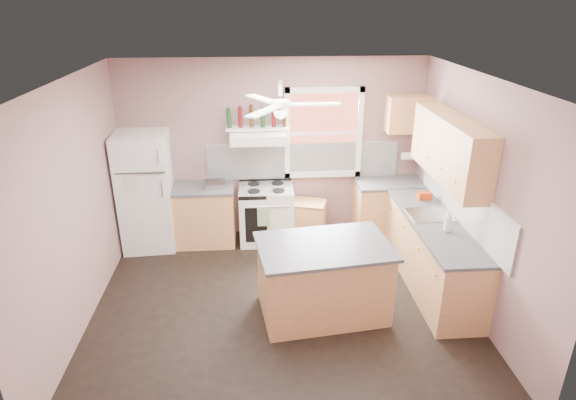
{
  "coord_description": "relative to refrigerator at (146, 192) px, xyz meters",
  "views": [
    {
      "loc": [
        -0.28,
        -4.93,
        3.49
      ],
      "look_at": [
        0.1,
        0.3,
        1.25
      ],
      "focal_mm": 30.0,
      "sensor_mm": 36.0,
      "label": 1
    }
  ],
  "objects": [
    {
      "name": "floor",
      "position": [
        1.87,
        -1.66,
        -0.87
      ],
      "size": [
        4.5,
        4.5,
        0.0
      ],
      "primitive_type": "plane",
      "color": "black",
      "rests_on": "ground"
    },
    {
      "name": "ceiling",
      "position": [
        1.87,
        -1.66,
        1.83
      ],
      "size": [
        4.5,
        4.5,
        0.0
      ],
      "primitive_type": "plane",
      "color": "white",
      "rests_on": "ground"
    },
    {
      "name": "wall_back",
      "position": [
        1.87,
        0.36,
        0.48
      ],
      "size": [
        4.5,
        0.05,
        2.7
      ],
      "primitive_type": "cube",
      "color": "#85625F",
      "rests_on": "ground"
    },
    {
      "name": "wall_right",
      "position": [
        4.14,
        -1.66,
        0.48
      ],
      "size": [
        0.05,
        4.0,
        2.7
      ],
      "primitive_type": "cube",
      "color": "#85625F",
      "rests_on": "ground"
    },
    {
      "name": "wall_left",
      "position": [
        -0.41,
        -1.66,
        0.48
      ],
      "size": [
        0.05,
        4.0,
        2.7
      ],
      "primitive_type": "cube",
      "color": "#85625F",
      "rests_on": "ground"
    },
    {
      "name": "backsplash_back",
      "position": [
        2.32,
        0.32,
        0.31
      ],
      "size": [
        2.9,
        0.03,
        0.55
      ],
      "primitive_type": "cube",
      "color": "white",
      "rests_on": "wall_back"
    },
    {
      "name": "backsplash_right",
      "position": [
        4.1,
        -1.36,
        0.31
      ],
      "size": [
        0.03,
        2.6,
        0.55
      ],
      "primitive_type": "cube",
      "color": "white",
      "rests_on": "wall_right"
    },
    {
      "name": "window_view",
      "position": [
        2.62,
        0.32,
        0.73
      ],
      "size": [
        1.0,
        0.02,
        1.2
      ],
      "primitive_type": "cube",
      "color": "brown",
      "rests_on": "wall_back"
    },
    {
      "name": "window_frame",
      "position": [
        2.62,
        0.29,
        0.73
      ],
      "size": [
        1.16,
        0.07,
        1.36
      ],
      "primitive_type": "cube",
      "color": "white",
      "rests_on": "wall_back"
    },
    {
      "name": "refrigerator",
      "position": [
        0.0,
        0.0,
        0.0
      ],
      "size": [
        0.78,
        0.76,
        1.73
      ],
      "primitive_type": "cube",
      "rotation": [
        0.0,
        0.0,
        0.06
      ],
      "color": "white",
      "rests_on": "floor"
    },
    {
      "name": "base_cabinet_left",
      "position": [
        0.81,
        0.04,
        -0.44
      ],
      "size": [
        0.9,
        0.6,
        0.86
      ],
      "primitive_type": "cube",
      "color": "#BA7D4D",
      "rests_on": "floor"
    },
    {
      "name": "counter_left",
      "position": [
        0.81,
        0.04,
        0.01
      ],
      "size": [
        0.92,
        0.62,
        0.04
      ],
      "primitive_type": "cube",
      "color": "#464648",
      "rests_on": "base_cabinet_left"
    },
    {
      "name": "toaster",
      "position": [
        1.0,
        -0.02,
        0.12
      ],
      "size": [
        0.29,
        0.18,
        0.18
      ],
      "primitive_type": "cube",
      "rotation": [
        0.0,
        0.0,
        0.06
      ],
      "color": "silver",
      "rests_on": "counter_left"
    },
    {
      "name": "stove",
      "position": [
        1.74,
        0.04,
        -0.44
      ],
      "size": [
        0.81,
        0.65,
        0.86
      ],
      "primitive_type": "cube",
      "rotation": [
        0.0,
        0.0,
        -0.01
      ],
      "color": "white",
      "rests_on": "floor"
    },
    {
      "name": "range_hood",
      "position": [
        1.64,
        0.09,
        0.75
      ],
      "size": [
        0.78,
        0.5,
        0.14
      ],
      "primitive_type": "cube",
      "color": "white",
      "rests_on": "wall_back"
    },
    {
      "name": "bottle_shelf",
      "position": [
        1.64,
        0.21,
        0.85
      ],
      "size": [
        0.9,
        0.26,
        0.03
      ],
      "primitive_type": "cube",
      "color": "white",
      "rests_on": "range_hood"
    },
    {
      "name": "cart",
      "position": [
        2.34,
        0.07,
        -0.57
      ],
      "size": [
        0.68,
        0.54,
        0.59
      ],
      "primitive_type": "cube",
      "rotation": [
        0.0,
        0.0,
        -0.27
      ],
      "color": "#BA7D4D",
      "rests_on": "floor"
    },
    {
      "name": "base_cabinet_corner",
      "position": [
        3.62,
        0.04,
        -0.44
      ],
      "size": [
        1.0,
        0.6,
        0.86
      ],
      "primitive_type": "cube",
      "color": "#BA7D4D",
      "rests_on": "floor"
    },
    {
      "name": "base_cabinet_right",
      "position": [
        3.82,
        -1.36,
        -0.44
      ],
      "size": [
        0.6,
        2.2,
        0.86
      ],
      "primitive_type": "cube",
      "color": "#BA7D4D",
      "rests_on": "floor"
    },
    {
      "name": "counter_corner",
      "position": [
        3.62,
        0.04,
        0.01
      ],
      "size": [
        1.02,
        0.62,
        0.04
      ],
      "primitive_type": "cube",
      "color": "#464648",
      "rests_on": "base_cabinet_corner"
    },
    {
      "name": "counter_right",
      "position": [
        3.81,
        -1.36,
        0.01
      ],
      "size": [
        0.62,
        2.22,
        0.04
      ],
      "primitive_type": "cube",
      "color": "#464648",
      "rests_on": "base_cabinet_right"
    },
    {
      "name": "sink",
      "position": [
        3.81,
        -1.16,
        0.03
      ],
      "size": [
        0.55,
        0.45,
        0.03
      ],
      "primitive_type": "cube",
      "color": "silver",
      "rests_on": "counter_right"
    },
    {
      "name": "faucet",
      "position": [
        3.97,
        -1.16,
        0.1
      ],
      "size": [
        0.03,
        0.03,
        0.14
      ],
      "primitive_type": "cylinder",
      "color": "silver",
      "rests_on": "sink"
    },
    {
      "name": "upper_cabinet_right",
      "position": [
        3.95,
        -1.16,
        0.91
      ],
      "size": [
        0.33,
        1.8,
        0.76
      ],
      "primitive_type": "cube",
      "color": "#BA7D4D",
      "rests_on": "wall_right"
    },
    {
      "name": "upper_cabinet_corner",
      "position": [
        3.82,
        0.17,
        1.03
      ],
      "size": [
        0.6,
        0.33,
        0.52
      ],
      "primitive_type": "cube",
      "color": "#BA7D4D",
      "rests_on": "wall_back"
    },
    {
      "name": "paper_towel",
      "position": [
        3.94,
        0.2,
        0.38
      ],
      "size": [
        0.26,
        0.12,
        0.12
      ],
      "primitive_type": "cylinder",
      "rotation": [
        0.0,
        1.57,
        0.0
      ],
      "color": "white",
      "rests_on": "wall_back"
    },
    {
      "name": "island",
      "position": [
        2.34,
        -1.86,
        -0.44
      ],
      "size": [
        1.51,
        1.06,
        0.86
      ],
      "primitive_type": "cube",
      "rotation": [
        0.0,
        0.0,
        0.13
      ],
      "color": "#BA7D4D",
      "rests_on": "floor"
    },
    {
      "name": "island_top",
      "position": [
        2.34,
        -1.86,
        0.01
      ],
      "size": [
        1.6,
        1.16,
        0.04
      ],
      "primitive_type": "cube",
      "rotation": [
        0.0,
        0.0,
        0.13
      ],
      "color": "#464648",
      "rests_on": "island"
    },
    {
      "name": "ceiling_fan_hub",
      "position": [
        1.87,
        -1.66,
        1.58
      ],
      "size": [
        0.2,
        0.2,
        0.08
      ],
      "primitive_type": "cylinder",
      "color": "white",
      "rests_on": "ceiling"
    },
    {
      "name": "soap_bottle",
      "position": [
        3.85,
        -1.62,
        0.16
      ],
      "size": [
        0.11,
        0.11,
        0.25
      ],
      "primitive_type": "imported",
      "rotation": [
        0.0,
        0.0,
        1.42
      ],
      "color": "silver",
      "rests_on": "counter_right"
    },
    {
      "name": "red_caddy",
      "position": [
        3.9,
        -0.65,
        0.08
      ],
      "size": [
        0.18,
        0.12,
        0.1
      ],
      "primitive_type": "cube",
      "rotation": [
        0.0,
        0.0,
        -0.02
      ],
      "color": "#BB3210",
      "rests_on": "counter_right"
    },
    {
      "name": "wine_bottles",
      "position": [
        1.64,
        0.21,
        1.01
      ],
      "size": [
        0.86,
        0.06,
        0.31
      ],
      "color": "#143819",
      "rests_on": "bottle_shelf"
    }
  ]
}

